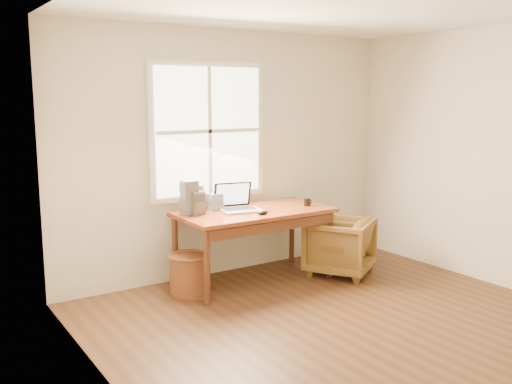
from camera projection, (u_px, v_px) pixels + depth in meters
room_shell at (367, 173)px, 4.40m from camera, size 4.04×4.54×2.64m
desk at (254, 212)px, 5.86m from camera, size 1.60×0.80×0.04m
armchair at (339, 246)px, 6.16m from camera, size 0.91×0.92×0.61m
wicker_stool at (189, 275)px, 5.54m from camera, size 0.50×0.50×0.38m
laptop at (241, 199)px, 5.76m from camera, size 0.42×0.44×0.27m
mouse at (263, 213)px, 5.64m from camera, size 0.12×0.08×0.04m
coffee_mug at (307, 202)px, 6.09m from camera, size 0.09×0.09×0.08m
cd_stack_a at (197, 197)px, 5.86m from camera, size 0.17×0.16×0.26m
cd_stack_b at (196, 203)px, 5.63m from camera, size 0.18×0.17×0.23m
cd_stack_c at (190, 197)px, 5.62m from camera, size 0.15×0.13×0.34m
cd_stack_d at (215, 202)px, 5.86m from camera, size 0.14×0.12×0.17m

